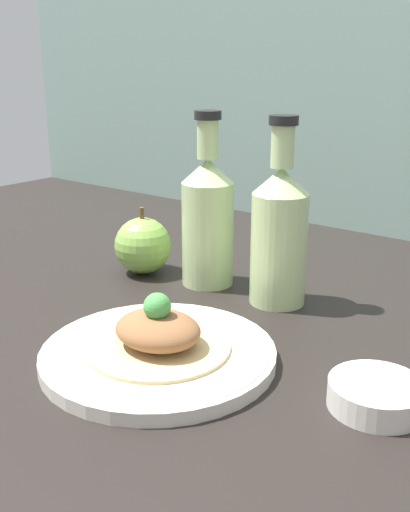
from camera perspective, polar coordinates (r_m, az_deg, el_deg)
name	(u,v)px	position (r cm, az deg, el deg)	size (l,w,h in cm)	color
ground_plane	(170,329)	(78.37, -3.34, -6.97)	(180.00, 110.00, 4.00)	black
wall_backsplash	(367,8)	(116.89, 15.19, 21.84)	(180.00, 3.00, 80.00)	#84A399
plate	(158,353)	(66.04, -4.45, -9.18)	(25.56, 25.56, 1.78)	silver
plated_food	(158,332)	(64.96, -4.51, -7.26)	(15.72, 15.72, 6.40)	#D6BC7F
cider_bottle_left	(208,218)	(85.41, 0.26, 3.67)	(7.46, 7.46, 24.80)	#B7D18E
cider_bottle_right	(279,232)	(78.94, 7.09, 2.33)	(7.46, 7.46, 24.80)	#B7D18E
apple	(143,246)	(91.79, -5.94, 1.00)	(8.65, 8.65, 10.31)	#84B74C
dipping_bowl	(377,395)	(59.83, 16.05, -12.60)	(9.20, 9.20, 2.60)	silver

